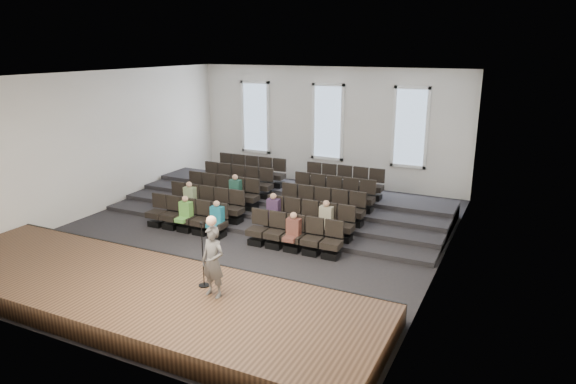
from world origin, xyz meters
name	(u,v)px	position (x,y,z in m)	size (l,w,h in m)	color
ground	(247,234)	(0.00, 0.00, 0.00)	(14.00, 14.00, 0.00)	black
ceiling	(243,74)	(0.00, 0.00, 5.01)	(12.00, 14.00, 0.02)	white
wall_back	(328,127)	(0.00, 7.02, 2.50)	(12.00, 0.04, 5.00)	silver
wall_front	(57,229)	(0.00, -7.02, 2.50)	(12.00, 0.04, 5.00)	silver
wall_left	(99,143)	(-6.02, 0.00, 2.50)	(0.04, 14.00, 5.00)	silver
wall_right	(446,179)	(6.02, 0.00, 2.50)	(0.04, 14.00, 5.00)	silver
stage	(137,294)	(0.00, -5.10, 0.25)	(11.80, 3.60, 0.50)	#523623
stage_lip	(183,266)	(0.00, -3.33, 0.25)	(11.80, 0.06, 0.52)	black
risers	(289,202)	(0.00, 3.17, 0.20)	(11.80, 4.80, 0.60)	black
seating_rows	(269,201)	(0.00, 1.54, 0.68)	(6.80, 4.70, 1.67)	black
windows	(328,122)	(0.00, 6.95, 2.70)	(8.44, 0.10, 3.24)	white
audience	(243,209)	(-0.19, 0.15, 0.79)	(5.45, 2.64, 1.10)	#5FAD45
speaker	(213,262)	(1.96, -4.77, 1.30)	(0.59, 0.39, 1.61)	#52504E
mic_stand	(203,267)	(1.47, -4.47, 0.96)	(0.26, 0.26, 1.56)	black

